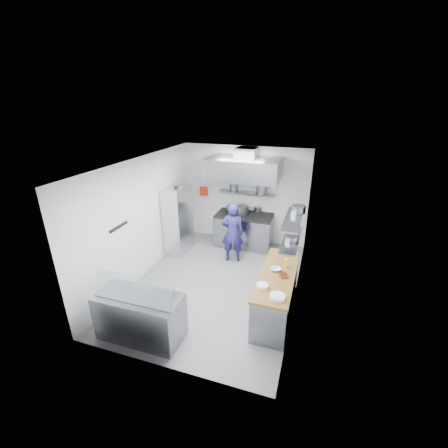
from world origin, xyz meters
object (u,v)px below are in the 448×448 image
(gas_range, at_px, (244,231))
(chef, at_px, (233,233))
(display_case, at_px, (140,316))
(wire_rack, at_px, (178,220))

(gas_range, distance_m, chef, 1.00)
(display_case, bearing_deg, chef, 76.84)
(wire_rack, distance_m, display_case, 3.37)
(gas_range, bearing_deg, wire_rack, -151.75)
(chef, distance_m, wire_rack, 1.58)
(gas_range, relative_size, chef, 1.01)
(gas_range, height_order, wire_rack, wire_rack)
(chef, bearing_deg, wire_rack, -17.05)
(chef, height_order, wire_rack, wire_rack)
(gas_range, height_order, chef, chef)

